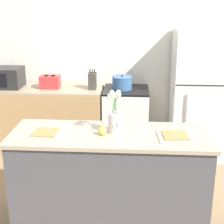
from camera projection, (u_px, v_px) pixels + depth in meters
ground_plane at (110, 220)px, 3.35m from camera, size 10.00×10.00×0.00m
back_wall at (120, 51)px, 4.82m from camera, size 5.20×0.08×2.70m
kitchen_island at (110, 178)px, 3.20m from camera, size 1.80×0.66×0.91m
back_counter at (43, 119)px, 4.79m from camera, size 1.68×0.60×0.91m
stove_range at (126, 121)px, 4.71m from camera, size 0.60×0.61×0.91m
refrigerator at (198, 95)px, 4.53m from camera, size 0.68×0.67×1.70m
flower_vase at (115, 118)px, 3.04m from camera, size 0.14×0.17×0.42m
pear_figurine at (102, 130)px, 3.01m from camera, size 0.07×0.07×0.12m
plate_setting_left at (46, 133)px, 3.05m from camera, size 0.32×0.32×0.02m
plate_setting_right at (175, 136)px, 2.98m from camera, size 0.32×0.32×0.02m
toaster at (50, 82)px, 4.60m from camera, size 0.28×0.18×0.17m
cooking_pot at (122, 83)px, 4.56m from camera, size 0.27×0.27×0.19m
microwave at (4, 77)px, 4.63m from camera, size 0.48×0.37×0.27m
knife_block at (92, 81)px, 4.54m from camera, size 0.10×0.14×0.27m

